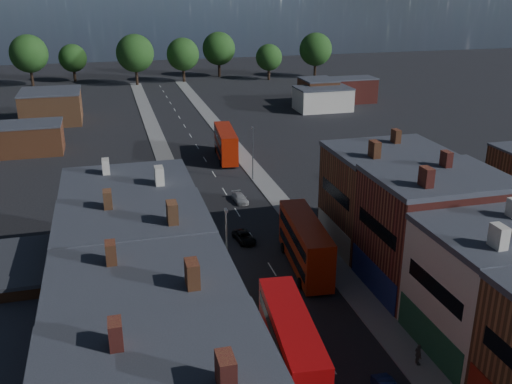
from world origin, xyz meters
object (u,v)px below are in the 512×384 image
bus_1 (305,243)px  ped_1 (272,384)px  car_2 (244,237)px  ped_3 (418,355)px  car_3 (240,198)px  bus_0 (291,346)px  bus_2 (226,143)px

bus_1 → ped_1: bus_1 is taller
car_2 → ped_3: 26.57m
car_2 → bus_1: bearing=-67.6°
car_3 → ped_3: size_ratio=2.14×
bus_0 → ped_1: (-1.99, -1.64, -1.74)m
bus_1 → car_3: size_ratio=3.29×
bus_0 → car_3: 36.76m
bus_0 → car_2: bearing=89.9°
car_2 → ped_3: size_ratio=2.24×
bus_1 → ped_1: 20.03m
car_2 → car_3: size_ratio=1.04×
bus_2 → car_3: size_ratio=3.12×
bus_0 → ped_3: bus_0 is taller
bus_0 → car_2: (2.30, 24.19, -2.29)m
car_2 → car_3: 12.43m
car_2 → bus_2: bearing=74.3°
bus_1 → bus_2: (0.16, 40.02, -0.15)m
ped_1 → ped_3: (12.05, 0.43, -0.09)m
bus_2 → car_2: bearing=-93.1°
bus_1 → ped_1: bearing=-111.0°
ped_1 → ped_3: bearing=-174.2°
bus_2 → car_3: bearing=-91.4°
bus_1 → bus_2: 40.02m
ped_1 → bus_2: bearing=-95.0°
car_2 → ped_3: (7.75, -25.41, 0.46)m
car_3 → ped_3: (5.35, -37.60, 0.46)m
bus_1 → car_2: bus_1 is taller
bus_0 → bus_1: bus_1 is taller
car_2 → ped_1: ped_1 is taller
bus_0 → bus_1: size_ratio=0.98×
car_2 → bus_0: bearing=-102.8°
bus_0 → ped_1: 3.11m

